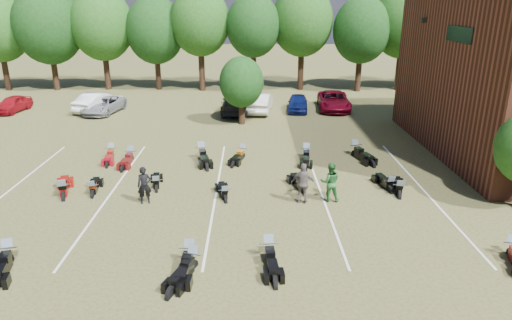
{
  "coord_description": "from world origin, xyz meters",
  "views": [
    {
      "loc": [
        -1.34,
        -17.27,
        8.68
      ],
      "look_at": [
        -1.09,
        4.0,
        1.2
      ],
      "focal_mm": 32.0,
      "sensor_mm": 36.0,
      "label": 1
    }
  ],
  "objects_px": {
    "person_green": "(330,182)",
    "motorcycle_3": "(269,259)",
    "car_0": "(13,104)",
    "car_4": "(298,103)",
    "motorcycle_7": "(64,199)",
    "person_black": "(144,185)",
    "motorcycle_14": "(131,161)",
    "person_grey": "(303,184)"
  },
  "relations": [
    {
      "from": "car_0",
      "to": "motorcycle_7",
      "type": "height_order",
      "value": "car_0"
    },
    {
      "from": "person_grey",
      "to": "motorcycle_3",
      "type": "bearing_deg",
      "value": 85.4
    },
    {
      "from": "car_0",
      "to": "person_black",
      "type": "bearing_deg",
      "value": -43.66
    },
    {
      "from": "car_0",
      "to": "person_green",
      "type": "height_order",
      "value": "person_green"
    },
    {
      "from": "person_black",
      "to": "motorcycle_3",
      "type": "xyz_separation_m",
      "value": [
        5.38,
        -4.76,
        -0.86
      ]
    },
    {
      "from": "person_black",
      "to": "motorcycle_7",
      "type": "bearing_deg",
      "value": 157.54
    },
    {
      "from": "person_green",
      "to": "car_4",
      "type": "bearing_deg",
      "value": -88.78
    },
    {
      "from": "person_green",
      "to": "motorcycle_3",
      "type": "xyz_separation_m",
      "value": [
        -2.95,
        -4.92,
        -0.92
      ]
    },
    {
      "from": "person_black",
      "to": "person_grey",
      "type": "xyz_separation_m",
      "value": [
        7.1,
        -0.07,
        0.08
      ]
    },
    {
      "from": "person_grey",
      "to": "motorcycle_14",
      "type": "xyz_separation_m",
      "value": [
        -9.16,
        5.78,
        -0.94
      ]
    },
    {
      "from": "person_grey",
      "to": "car_0",
      "type": "bearing_deg",
      "value": -24.14
    },
    {
      "from": "car_4",
      "to": "person_green",
      "type": "relative_size",
      "value": 2.15
    },
    {
      "from": "person_black",
      "to": "motorcycle_14",
      "type": "distance_m",
      "value": 6.13
    },
    {
      "from": "car_0",
      "to": "person_grey",
      "type": "bearing_deg",
      "value": -32.55
    },
    {
      "from": "motorcycle_7",
      "to": "car_0",
      "type": "bearing_deg",
      "value": -75.52
    },
    {
      "from": "person_black",
      "to": "motorcycle_14",
      "type": "xyz_separation_m",
      "value": [
        -2.06,
        5.71,
        -0.86
      ]
    },
    {
      "from": "motorcycle_7",
      "to": "person_green",
      "type": "bearing_deg",
      "value": 161.1
    },
    {
      "from": "car_0",
      "to": "car_4",
      "type": "bearing_deg",
      "value": 7.26
    },
    {
      "from": "person_grey",
      "to": "motorcycle_14",
      "type": "bearing_deg",
      "value": -16.74
    },
    {
      "from": "car_0",
      "to": "motorcycle_7",
      "type": "relative_size",
      "value": 1.54
    },
    {
      "from": "car_4",
      "to": "motorcycle_14",
      "type": "bearing_deg",
      "value": -124.5
    },
    {
      "from": "person_black",
      "to": "motorcycle_3",
      "type": "bearing_deg",
      "value": -56.38
    },
    {
      "from": "car_0",
      "to": "car_4",
      "type": "relative_size",
      "value": 0.97
    },
    {
      "from": "person_green",
      "to": "motorcycle_7",
      "type": "distance_m",
      "value": 12.28
    },
    {
      "from": "car_4",
      "to": "motorcycle_7",
      "type": "relative_size",
      "value": 1.59
    },
    {
      "from": "car_0",
      "to": "motorcycle_7",
      "type": "distance_m",
      "value": 20.55
    },
    {
      "from": "car_0",
      "to": "person_green",
      "type": "bearing_deg",
      "value": -30.65
    },
    {
      "from": "person_black",
      "to": "motorcycle_14",
      "type": "relative_size",
      "value": 0.78
    },
    {
      "from": "car_0",
      "to": "person_black",
      "type": "xyz_separation_m",
      "value": [
        14.7,
        -17.99,
        0.21
      ]
    },
    {
      "from": "car_4",
      "to": "person_grey",
      "type": "distance_m",
      "value": 18.2
    },
    {
      "from": "person_green",
      "to": "motorcycle_14",
      "type": "bearing_deg",
      "value": -25.86
    },
    {
      "from": "motorcycle_7",
      "to": "motorcycle_14",
      "type": "xyz_separation_m",
      "value": [
        1.84,
        5.19,
        0.0
      ]
    },
    {
      "from": "person_black",
      "to": "person_grey",
      "type": "relative_size",
      "value": 0.91
    },
    {
      "from": "car_4",
      "to": "person_black",
      "type": "xyz_separation_m",
      "value": [
        -8.65,
        -18.06,
        0.18
      ]
    },
    {
      "from": "person_black",
      "to": "car_0",
      "type": "bearing_deg",
      "value": 114.34
    },
    {
      "from": "person_grey",
      "to": "motorcycle_7",
      "type": "distance_m",
      "value": 11.06
    },
    {
      "from": "car_4",
      "to": "person_green",
      "type": "height_order",
      "value": "person_green"
    },
    {
      "from": "motorcycle_3",
      "to": "motorcycle_7",
      "type": "height_order",
      "value": "motorcycle_7"
    },
    {
      "from": "car_4",
      "to": "person_black",
      "type": "height_order",
      "value": "person_black"
    },
    {
      "from": "person_black",
      "to": "person_green",
      "type": "relative_size",
      "value": 0.93
    },
    {
      "from": "car_4",
      "to": "person_grey",
      "type": "height_order",
      "value": "person_grey"
    },
    {
      "from": "person_green",
      "to": "motorcycle_14",
      "type": "height_order",
      "value": "person_green"
    }
  ]
}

